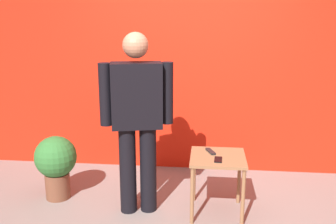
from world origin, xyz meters
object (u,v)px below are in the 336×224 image
Objects in this scene: cell_phone at (218,160)px; potted_plant at (56,162)px; tv_remote at (211,151)px; standing_person at (137,115)px; side_table at (218,165)px.

cell_phone is 1.72m from potted_plant.
potted_plant is (-1.62, 0.05, -0.20)m from tv_remote.
standing_person is 2.58× the size of potted_plant.
tv_remote is 0.25× the size of potted_plant.
standing_person is 0.81m from tv_remote.
cell_phone is at bearing -90.07° from side_table.
standing_person is at bearing -178.06° from side_table.
standing_person is 10.41× the size of tv_remote.
standing_person is at bearing -10.96° from potted_plant.
potted_plant is (-1.69, 0.15, -0.10)m from side_table.
tv_remote is (-0.07, 0.20, 0.01)m from cell_phone.
potted_plant reaches higher than cell_phone.
side_table is 1.70m from potted_plant.
cell_phone is 0.21× the size of potted_plant.
cell_phone is (-0.00, -0.11, 0.10)m from side_table.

